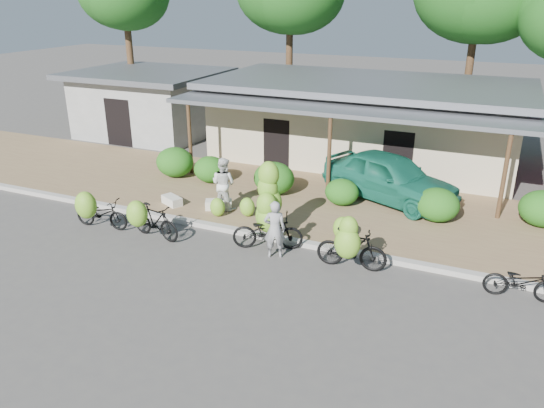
{
  "coord_description": "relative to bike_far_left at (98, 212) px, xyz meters",
  "views": [
    {
      "loc": [
        5.26,
        -10.79,
        6.71
      ],
      "look_at": [
        -0.28,
        1.84,
        1.2
      ],
      "focal_mm": 35.0,
      "sensor_mm": 36.0,
      "label": 1
    }
  ],
  "objects": [
    {
      "name": "loose_banana_a",
      "position": [
        2.92,
        2.1,
        -0.16
      ],
      "size": [
        0.49,
        0.41,
        0.61
      ],
      "primitive_type": "ellipsoid",
      "color": "#85C230",
      "rests_on": "sidewalk"
    },
    {
      "name": "sidewalk",
      "position": [
        5.45,
        4.42,
        -0.53
      ],
      "size": [
        60.0,
        6.0,
        0.12
      ],
      "primitive_type": "cube",
      "color": "olive",
      "rests_on": "ground"
    },
    {
      "name": "bike_center",
      "position": [
        5.11,
        1.11,
        0.3
      ],
      "size": [
        2.08,
        1.48,
        2.39
      ],
      "rotation": [
        0.0,
        0.0,
        1.93
      ],
      "color": "black",
      "rests_on": "ground"
    },
    {
      "name": "loose_banana_b",
      "position": [
        3.78,
        2.48,
        -0.16
      ],
      "size": [
        0.49,
        0.42,
        0.62
      ],
      "primitive_type": "ellipsoid",
      "color": "#85C230",
      "rests_on": "sidewalk"
    },
    {
      "name": "hedge_2",
      "position": [
        3.73,
        4.69,
        0.1
      ],
      "size": [
        1.45,
        1.3,
        1.13
      ],
      "primitive_type": "ellipsoid",
      "color": "#1C5D15",
      "rests_on": "sidewalk"
    },
    {
      "name": "loose_banana_c",
      "position": [
        7.03,
        2.04,
        -0.12
      ],
      "size": [
        0.56,
        0.47,
        0.7
      ],
      "primitive_type": "ellipsoid",
      "color": "#85C230",
      "rests_on": "sidewalk"
    },
    {
      "name": "hedge_3",
      "position": [
        6.21,
        4.64,
        -0.03
      ],
      "size": [
        1.13,
        1.01,
        0.88
      ],
      "primitive_type": "ellipsoid",
      "color": "#1C5D15",
      "rests_on": "sidewalk"
    },
    {
      "name": "sack_near",
      "position": [
        2.65,
        2.65,
        -0.32
      ],
      "size": [
        0.94,
        0.73,
        0.3
      ],
      "primitive_type": "cube",
      "rotation": [
        0.0,
        0.0,
        0.45
      ],
      "color": "white",
      "rests_on": "sidewalk"
    },
    {
      "name": "bike_right",
      "position": [
        7.67,
        0.53,
        0.12
      ],
      "size": [
        1.88,
        1.25,
        1.71
      ],
      "rotation": [
        0.0,
        0.0,
        1.65
      ],
      "color": "black",
      "rests_on": "ground"
    },
    {
      "name": "hedge_1",
      "position": [
        1.08,
        4.87,
        0.02
      ],
      "size": [
        1.25,
        1.13,
        0.98
      ],
      "primitive_type": "ellipsoid",
      "color": "#1C5D15",
      "rests_on": "sidewalk"
    },
    {
      "name": "bike_left",
      "position": [
        1.89,
        0.06,
        0.04
      ],
      "size": [
        1.8,
        1.29,
        1.38
      ],
      "rotation": [
        0.0,
        0.0,
        1.41
      ],
      "color": "black",
      "rests_on": "ground"
    },
    {
      "name": "curb",
      "position": [
        5.45,
        1.42,
        -0.51
      ],
      "size": [
        60.0,
        0.25,
        0.15
      ],
      "primitive_type": "cube",
      "color": "#A8A399",
      "rests_on": "ground"
    },
    {
      "name": "bike_far_left",
      "position": [
        0.0,
        0.0,
        0.0
      ],
      "size": [
        1.83,
        1.31,
        1.4
      ],
      "rotation": [
        0.0,
        0.0,
        1.66
      ],
      "color": "black",
      "rests_on": "ground"
    },
    {
      "name": "hedge_5",
      "position": [
        12.27,
        5.4,
        0.09
      ],
      "size": [
        1.42,
        1.27,
        1.1
      ],
      "primitive_type": "ellipsoid",
      "color": "#1C5D15",
      "rests_on": "sidewalk"
    },
    {
      "name": "hedge_0",
      "position": [
        -0.49,
        4.9,
        0.1
      ],
      "size": [
        1.46,
        1.31,
        1.14
      ],
      "primitive_type": "ellipsoid",
      "color": "#1C5D15",
      "rests_on": "sidewalk"
    },
    {
      "name": "ground",
      "position": [
        5.45,
        -0.58,
        -0.59
      ],
      "size": [
        100.0,
        100.0,
        0.0
      ],
      "primitive_type": "plane",
      "color": "#4B4946",
      "rests_on": "ground"
    },
    {
      "name": "shop_grey",
      "position": [
        -5.55,
        10.42,
        1.03
      ],
      "size": [
        7.0,
        6.0,
        3.15
      ],
      "color": "#A3A39E",
      "rests_on": "ground"
    },
    {
      "name": "bystander",
      "position": [
        2.79,
        2.76,
        0.4
      ],
      "size": [
        0.91,
        0.74,
        1.73
      ],
      "primitive_type": "imported",
      "rotation": [
        0.0,
        0.0,
        3.03
      ],
      "color": "silver",
      "rests_on": "sidewalk"
    },
    {
      "name": "bike_far_right",
      "position": [
        11.71,
        0.86,
        -0.14
      ],
      "size": [
        1.73,
        0.71,
        0.89
      ],
      "rotation": [
        0.0,
        0.0,
        1.65
      ],
      "color": "black",
      "rests_on": "ground"
    },
    {
      "name": "vendor",
      "position": [
        5.58,
        0.5,
        0.23
      ],
      "size": [
        0.7,
        0.59,
        1.63
      ],
      "primitive_type": "imported",
      "rotation": [
        0.0,
        0.0,
        3.53
      ],
      "color": "gray",
      "rests_on": "ground"
    },
    {
      "name": "sack_far",
      "position": [
        1.03,
        2.36,
        -0.33
      ],
      "size": [
        0.84,
        0.67,
        0.28
      ],
      "primitive_type": "cube",
      "rotation": [
        0.0,
        0.0,
        -0.45
      ],
      "color": "white",
      "rests_on": "sidewalk"
    },
    {
      "name": "hedge_4",
      "position": [
        9.29,
        4.52,
        0.06
      ],
      "size": [
        1.34,
        1.21,
        1.05
      ],
      "primitive_type": "ellipsoid",
      "color": "#1C5D15",
      "rests_on": "sidewalk"
    },
    {
      "name": "shop_main",
      "position": [
        5.45,
        10.35,
        1.14
      ],
      "size": [
        13.0,
        8.5,
        3.35
      ],
      "color": "#C4B394",
      "rests_on": "ground"
    },
    {
      "name": "teal_van",
      "position": [
        7.54,
        5.71,
        0.35
      ],
      "size": [
        5.14,
        3.69,
        1.63
      ],
      "primitive_type": "imported",
      "rotation": [
        0.0,
        0.0,
        1.15
      ],
      "color": "#176952",
      "rests_on": "sidewalk"
    }
  ]
}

